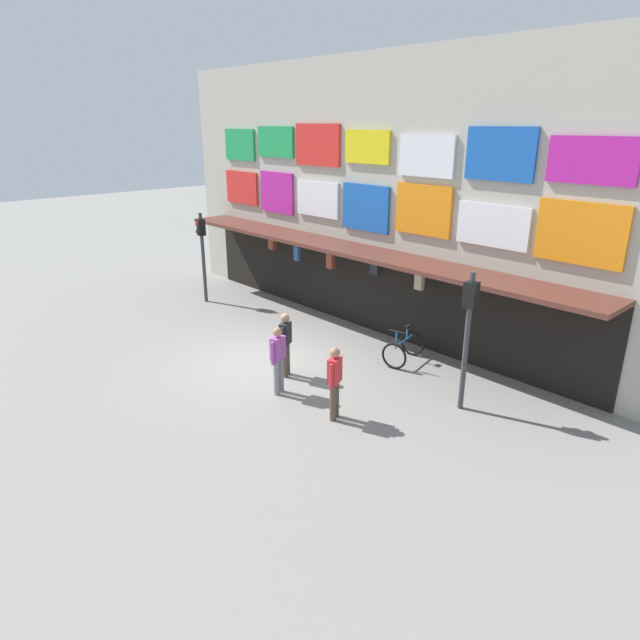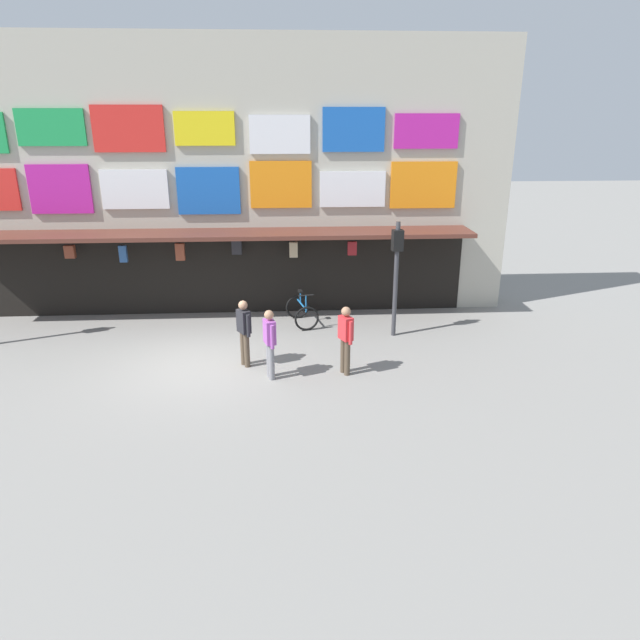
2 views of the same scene
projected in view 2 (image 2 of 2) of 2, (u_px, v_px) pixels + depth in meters
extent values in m
plane|color=gray|center=(199.00, 364.00, 14.25)|extent=(80.00, 80.00, 0.00)
cube|color=#B2AD9E|center=(211.00, 180.00, 17.22)|extent=(18.00, 1.20, 8.00)
cube|color=#592D23|center=(208.00, 235.00, 16.47)|extent=(15.30, 1.40, 0.12)
cube|color=green|center=(51.00, 127.00, 15.86)|extent=(1.87, 0.08, 1.00)
cube|color=red|center=(128.00, 129.00, 15.99)|extent=(1.98, 0.08, 1.26)
cube|color=yellow|center=(205.00, 128.00, 16.11)|extent=(1.69, 0.08, 0.93)
cube|color=white|center=(280.00, 134.00, 16.29)|extent=(1.73, 0.08, 1.07)
cube|color=blue|center=(354.00, 130.00, 16.36)|extent=(1.78, 0.08, 1.22)
cube|color=#B71E93|center=(427.00, 131.00, 16.50)|extent=(1.87, 0.08, 0.97)
cube|color=#B71E93|center=(60.00, 189.00, 16.43)|extent=(1.75, 0.08, 1.39)
cube|color=white|center=(135.00, 189.00, 16.55)|extent=(1.91, 0.08, 1.12)
cube|color=blue|center=(209.00, 191.00, 16.69)|extent=(1.81, 0.08, 1.35)
cube|color=orange|center=(281.00, 185.00, 16.76)|extent=(1.80, 0.08, 1.34)
cube|color=white|center=(353.00, 189.00, 16.93)|extent=(1.94, 0.08, 1.03)
cube|color=orange|center=(423.00, 185.00, 17.01)|extent=(1.96, 0.08, 1.35)
cylinder|color=black|center=(68.00, 241.00, 16.56)|extent=(0.02, 0.02, 0.27)
cube|color=brown|center=(70.00, 252.00, 16.66)|extent=(0.28, 0.17, 0.37)
cylinder|color=black|center=(122.00, 241.00, 16.47)|extent=(0.02, 0.02, 0.25)
cube|color=#2D5693|center=(123.00, 254.00, 16.59)|extent=(0.21, 0.13, 0.48)
cylinder|color=black|center=(179.00, 240.00, 16.53)|extent=(0.02, 0.02, 0.20)
cube|color=brown|center=(180.00, 252.00, 16.64)|extent=(0.26, 0.15, 0.49)
cylinder|color=black|center=(236.00, 237.00, 16.88)|extent=(0.02, 0.02, 0.18)
cube|color=#232328|center=(237.00, 247.00, 16.98)|extent=(0.29, 0.18, 0.42)
cylinder|color=black|center=(293.00, 238.00, 16.91)|extent=(0.02, 0.02, 0.24)
cube|color=tan|center=(293.00, 250.00, 17.02)|extent=(0.24, 0.15, 0.45)
cylinder|color=black|center=(352.00, 238.00, 16.77)|extent=(0.02, 0.02, 0.20)
cube|color=maroon|center=(352.00, 248.00, 16.87)|extent=(0.26, 0.16, 0.40)
cube|color=black|center=(214.00, 274.00, 17.57)|extent=(15.30, 0.04, 2.50)
cylinder|color=#38383D|center=(396.00, 280.00, 15.60)|extent=(0.12, 0.12, 3.20)
cube|color=black|center=(398.00, 240.00, 15.23)|extent=(0.31, 0.27, 0.56)
sphere|color=red|center=(396.00, 235.00, 15.30)|extent=(0.15, 0.15, 0.15)
sphere|color=black|center=(396.00, 244.00, 15.39)|extent=(0.15, 0.15, 0.15)
torus|color=black|center=(307.00, 319.00, 16.37)|extent=(0.72, 0.22, 0.72)
torus|color=black|center=(297.00, 307.00, 17.36)|extent=(0.72, 0.22, 0.72)
cylinder|color=#1E66A8|center=(302.00, 305.00, 16.78)|extent=(0.27, 0.98, 0.05)
cylinder|color=#1E66A8|center=(300.00, 297.00, 16.87)|extent=(0.04, 0.04, 0.35)
cube|color=black|center=(300.00, 291.00, 16.81)|extent=(0.14, 0.22, 0.06)
cylinder|color=#1E66A8|center=(306.00, 304.00, 16.30)|extent=(0.04, 0.04, 0.50)
cylinder|color=black|center=(306.00, 295.00, 16.21)|extent=(0.44, 0.13, 0.04)
cylinder|color=gray|center=(269.00, 359.00, 13.46)|extent=(0.14, 0.14, 0.88)
cylinder|color=gray|center=(271.00, 362.00, 13.30)|extent=(0.14, 0.14, 0.88)
cube|color=#9E4CA8|center=(270.00, 332.00, 13.14)|extent=(0.32, 0.41, 0.56)
sphere|color=#A87A5B|center=(269.00, 315.00, 13.00)|extent=(0.22, 0.22, 0.22)
cylinder|color=#9E4CA8|center=(267.00, 331.00, 13.35)|extent=(0.09, 0.09, 0.56)
cylinder|color=#9E4CA8|center=(272.00, 337.00, 12.96)|extent=(0.09, 0.09, 0.56)
cylinder|color=brown|center=(347.00, 358.00, 13.53)|extent=(0.14, 0.14, 0.88)
cylinder|color=brown|center=(343.00, 355.00, 13.68)|extent=(0.14, 0.14, 0.88)
cube|color=red|center=(346.00, 328.00, 13.37)|extent=(0.35, 0.42, 0.56)
sphere|color=#A87A5B|center=(346.00, 311.00, 13.23)|extent=(0.22, 0.22, 0.22)
cylinder|color=red|center=(351.00, 333.00, 13.20)|extent=(0.09, 0.09, 0.56)
cylinder|color=red|center=(341.00, 327.00, 13.56)|extent=(0.09, 0.09, 0.56)
cylinder|color=brown|center=(247.00, 350.00, 13.98)|extent=(0.14, 0.14, 0.88)
cylinder|color=brown|center=(243.00, 348.00, 14.11)|extent=(0.14, 0.14, 0.88)
cube|color=#232328|center=(244.00, 321.00, 13.80)|extent=(0.38, 0.42, 0.56)
sphere|color=#A87A5B|center=(243.00, 305.00, 13.66)|extent=(0.22, 0.22, 0.22)
cylinder|color=#232328|center=(248.00, 326.00, 13.65)|extent=(0.09, 0.09, 0.56)
cylinder|color=#232328|center=(240.00, 321.00, 13.99)|extent=(0.09, 0.09, 0.56)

